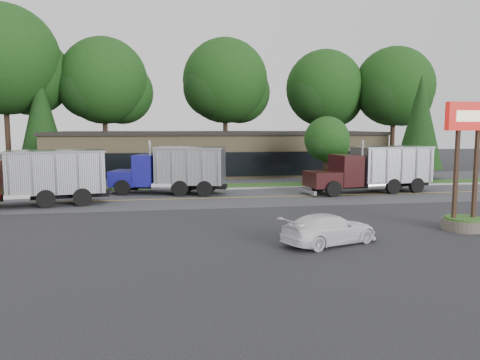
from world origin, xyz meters
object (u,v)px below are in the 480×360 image
object	(u,v)px
bilo_sign	(465,187)
dump_truck_red	(33,176)
dump_truck_blue	(175,169)
rally_car	(329,229)
dump_truck_maroon	(376,168)

from	to	relation	value
bilo_sign	dump_truck_red	world-z (taller)	bilo_sign
bilo_sign	dump_truck_blue	bearing A→B (deg)	133.16
dump_truck_red	rally_car	bearing A→B (deg)	131.12
dump_truck_red	dump_truck_maroon	size ratio (longest dim) A/B	1.03
bilo_sign	dump_truck_blue	size ratio (longest dim) A/B	0.70
bilo_sign	dump_truck_maroon	world-z (taller)	bilo_sign
bilo_sign	rally_car	xyz separation A→B (m)	(-7.12, -1.50, -1.40)
dump_truck_maroon	rally_car	bearing A→B (deg)	50.65
rally_car	dump_truck_maroon	bearing A→B (deg)	-52.98
bilo_sign	dump_truck_blue	world-z (taller)	bilo_sign
dump_truck_blue	dump_truck_maroon	bearing A→B (deg)	-171.46
dump_truck_maroon	rally_car	distance (m)	16.37
dump_truck_red	dump_truck_maroon	bearing A→B (deg)	175.28
dump_truck_blue	dump_truck_maroon	distance (m)	14.61
dump_truck_blue	dump_truck_red	bearing A→B (deg)	37.81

